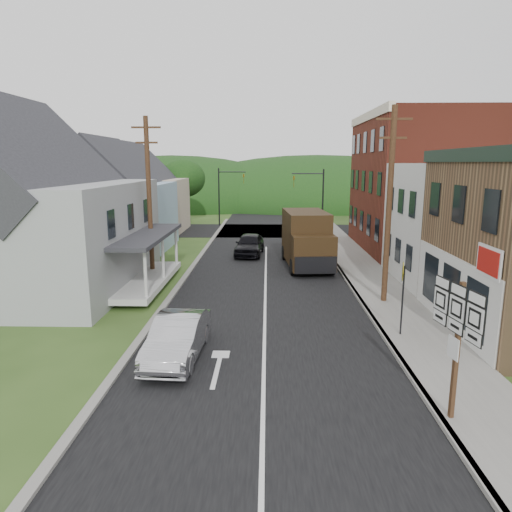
# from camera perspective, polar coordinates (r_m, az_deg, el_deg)

# --- Properties ---
(ground) EXTENTS (120.00, 120.00, 0.00)m
(ground) POSITION_cam_1_polar(r_m,az_deg,el_deg) (18.50, 1.09, -9.06)
(ground) COLOR #2D4719
(ground) RESTS_ON ground
(road) EXTENTS (9.00, 90.00, 0.02)m
(road) POSITION_cam_1_polar(r_m,az_deg,el_deg) (28.09, 1.23, -1.86)
(road) COLOR black
(road) RESTS_ON ground
(cross_road) EXTENTS (60.00, 9.00, 0.02)m
(cross_road) POSITION_cam_1_polar(r_m,az_deg,el_deg) (44.80, 1.33, 3.19)
(cross_road) COLOR black
(cross_road) RESTS_ON ground
(sidewalk_right) EXTENTS (2.80, 55.00, 0.15)m
(sidewalk_right) POSITION_cam_1_polar(r_m,az_deg,el_deg) (26.76, 13.96, -2.72)
(sidewalk_right) COLOR slate
(sidewalk_right) RESTS_ON ground
(curb_right) EXTENTS (0.20, 55.00, 0.15)m
(curb_right) POSITION_cam_1_polar(r_m,az_deg,el_deg) (26.50, 11.11, -2.73)
(curb_right) COLOR slate
(curb_right) RESTS_ON ground
(curb_left) EXTENTS (0.30, 55.00, 0.12)m
(curb_left) POSITION_cam_1_polar(r_m,az_deg,el_deg) (26.56, -8.89, -2.65)
(curb_left) COLOR slate
(curb_left) RESTS_ON ground
(storefront_white) EXTENTS (8.00, 7.00, 6.50)m
(storefront_white) POSITION_cam_1_polar(r_m,az_deg,el_deg) (27.43, 25.62, 3.58)
(storefront_white) COLOR silver
(storefront_white) RESTS_ON ground
(storefront_red) EXTENTS (8.00, 12.00, 10.00)m
(storefront_red) POSITION_cam_1_polar(r_m,az_deg,el_deg) (36.13, 19.75, 8.49)
(storefront_red) COLOR maroon
(storefront_red) RESTS_ON ground
(house_gray) EXTENTS (10.20, 12.24, 8.35)m
(house_gray) POSITION_cam_1_polar(r_m,az_deg,el_deg) (26.37, -25.97, 5.44)
(house_gray) COLOR gray
(house_gray) RESTS_ON ground
(house_blue) EXTENTS (7.14, 8.16, 7.28)m
(house_blue) POSITION_cam_1_polar(r_m,az_deg,el_deg) (36.18, -16.52, 6.61)
(house_blue) COLOR #96B6CC
(house_blue) RESTS_ON ground
(house_cream) EXTENTS (7.14, 8.16, 7.28)m
(house_cream) POSITION_cam_1_polar(r_m,az_deg,el_deg) (44.93, -13.62, 7.64)
(house_cream) COLOR #BFAD94
(house_cream) RESTS_ON ground
(utility_pole_right) EXTENTS (1.60, 0.26, 9.00)m
(utility_pole_right) POSITION_cam_1_polar(r_m,az_deg,el_deg) (21.61, 16.31, 6.16)
(utility_pole_right) COLOR #472D19
(utility_pole_right) RESTS_ON ground
(utility_pole_left) EXTENTS (1.60, 0.26, 9.00)m
(utility_pole_left) POSITION_cam_1_polar(r_m,az_deg,el_deg) (26.23, -13.21, 7.19)
(utility_pole_left) COLOR #472D19
(utility_pole_left) RESTS_ON ground
(traffic_signal_right) EXTENTS (2.87, 0.20, 6.00)m
(traffic_signal_right) POSITION_cam_1_polar(r_m,az_deg,el_deg) (41.13, 7.40, 7.62)
(traffic_signal_right) COLOR black
(traffic_signal_right) RESTS_ON ground
(traffic_signal_left) EXTENTS (2.87, 0.20, 6.00)m
(traffic_signal_left) POSITION_cam_1_polar(r_m,az_deg,el_deg) (48.10, -3.83, 8.25)
(traffic_signal_left) COLOR black
(traffic_signal_left) RESTS_ON ground
(tree_left_b) EXTENTS (4.80, 4.80, 6.94)m
(tree_left_b) POSITION_cam_1_polar(r_m,az_deg,el_deg) (33.98, -29.01, 7.38)
(tree_left_b) COLOR #382616
(tree_left_b) RESTS_ON ground
(tree_left_c) EXTENTS (5.80, 5.80, 8.41)m
(tree_left_c) POSITION_cam_1_polar(r_m,az_deg,el_deg) (41.92, -26.03, 9.62)
(tree_left_c) COLOR #382616
(tree_left_c) RESTS_ON ground
(tree_left_d) EXTENTS (4.80, 4.80, 6.94)m
(tree_left_d) POSITION_cam_1_polar(r_m,az_deg,el_deg) (50.18, -9.11, 9.55)
(tree_left_d) COLOR #382616
(tree_left_d) RESTS_ON ground
(forested_ridge) EXTENTS (90.00, 30.00, 16.00)m
(forested_ridge) POSITION_cam_1_polar(r_m,az_deg,el_deg) (72.61, 1.39, 6.41)
(forested_ridge) COLOR black
(forested_ridge) RESTS_ON ground
(silver_sedan) EXTENTS (1.75, 4.46, 1.45)m
(silver_sedan) POSITION_cam_1_polar(r_m,az_deg,el_deg) (15.84, -9.77, -10.07)
(silver_sedan) COLOR silver
(silver_sedan) RESTS_ON ground
(dark_sedan) EXTENTS (2.21, 4.69, 1.55)m
(dark_sedan) POSITION_cam_1_polar(r_m,az_deg,el_deg) (32.67, -0.81, 1.44)
(dark_sedan) COLOR black
(dark_sedan) RESTS_ON ground
(delivery_van) EXTENTS (3.01, 6.42, 3.49)m
(delivery_van) POSITION_cam_1_polar(r_m,az_deg,el_deg) (29.00, 6.37, 2.06)
(delivery_van) COLOR black
(delivery_van) RESTS_ON ground
(route_sign_cluster) EXTENTS (0.42, 2.02, 3.57)m
(route_sign_cluster) POSITION_cam_1_polar(r_m,az_deg,el_deg) (12.35, 23.78, -8.63)
(route_sign_cluster) COLOR #472D19
(route_sign_cluster) RESTS_ON sidewalk_right
(warning_sign) EXTENTS (0.23, 0.76, 2.83)m
(warning_sign) POSITION_cam_1_polar(r_m,az_deg,el_deg) (17.83, 17.85, -3.82)
(warning_sign) COLOR black
(warning_sign) RESTS_ON sidewalk_right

